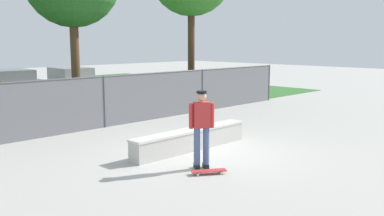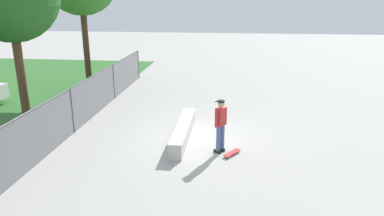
% 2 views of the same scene
% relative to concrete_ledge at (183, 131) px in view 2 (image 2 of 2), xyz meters
% --- Properties ---
extents(ground_plane, '(80.00, 80.00, 0.00)m').
position_rel_concrete_ledge_xyz_m(ground_plane, '(0.07, -0.56, -0.29)').
color(ground_plane, '#ADAAA3').
extents(concrete_ledge, '(3.97, 0.48, 0.57)m').
position_rel_concrete_ledge_xyz_m(concrete_ledge, '(0.00, 0.00, 0.00)').
color(concrete_ledge, '#B7B5AD').
rests_on(concrete_ledge, ground).
extents(skateboarder, '(0.52, 0.42, 1.84)m').
position_rel_concrete_ledge_xyz_m(skateboarder, '(-1.07, -1.42, 0.74)').
color(skateboarder, black).
rests_on(skateboarder, ground).
extents(skateboard, '(0.78, 0.60, 0.09)m').
position_rel_concrete_ledge_xyz_m(skateboard, '(-1.26, -1.83, -0.22)').
color(skateboard, red).
rests_on(skateboard, ground).
extents(chainlink_fence, '(19.71, 0.07, 1.80)m').
position_rel_concrete_ledge_xyz_m(chainlink_fence, '(0.07, 4.31, 0.69)').
color(chainlink_fence, '#4C4C51').
rests_on(chainlink_fence, ground).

